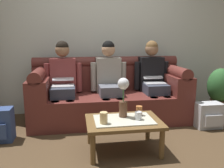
{
  "coord_description": "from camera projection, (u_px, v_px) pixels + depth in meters",
  "views": [
    {
      "loc": [
        -0.51,
        -2.34,
        1.26
      ],
      "look_at": [
        -0.01,
        0.83,
        0.63
      ],
      "focal_mm": 37.51,
      "sensor_mm": 36.0,
      "label": 1
    }
  ],
  "objects": [
    {
      "name": "ground_plane",
      "position": [
        125.0,
        154.0,
        2.58
      ],
      "size": [
        14.0,
        14.0,
        0.0
      ],
      "primitive_type": "plane",
      "color": "#4C3823"
    },
    {
      "name": "back_wall_patterned",
      "position": [
        105.0,
        27.0,
        3.95
      ],
      "size": [
        6.0,
        0.12,
        2.9
      ],
      "primitive_type": "cube",
      "color": "silver",
      "rests_on": "ground_plane"
    },
    {
      "name": "couch",
      "position": [
        109.0,
        96.0,
        3.65
      ],
      "size": [
        2.34,
        0.88,
        0.96
      ],
      "color": "maroon",
      "rests_on": "ground_plane"
    },
    {
      "name": "person_left",
      "position": [
        63.0,
        79.0,
        3.48
      ],
      "size": [
        0.56,
        0.67,
        1.22
      ],
      "color": "#383D4C",
      "rests_on": "ground_plane"
    },
    {
      "name": "person_middle",
      "position": [
        109.0,
        78.0,
        3.59
      ],
      "size": [
        0.56,
        0.67,
        1.22
      ],
      "color": "#595B66",
      "rests_on": "ground_plane"
    },
    {
      "name": "person_right",
      "position": [
        153.0,
        77.0,
        3.69
      ],
      "size": [
        0.56,
        0.67,
        1.22
      ],
      "color": "#383D4C",
      "rests_on": "ground_plane"
    },
    {
      "name": "coffee_table",
      "position": [
        124.0,
        124.0,
        2.6
      ],
      "size": [
        0.83,
        0.58,
        0.37
      ],
      "color": "brown",
      "rests_on": "ground_plane"
    },
    {
      "name": "flower_vase",
      "position": [
        123.0,
        95.0,
        2.63
      ],
      "size": [
        0.13,
        0.13,
        0.45
      ],
      "color": "brown",
      "rests_on": "coffee_table"
    },
    {
      "name": "cup_near_left",
      "position": [
        104.0,
        118.0,
        2.45
      ],
      "size": [
        0.08,
        0.08,
        0.12
      ],
      "primitive_type": "cylinder",
      "color": "#DBB77A",
      "rests_on": "coffee_table"
    },
    {
      "name": "cup_near_right",
      "position": [
        138.0,
        116.0,
        2.58
      ],
      "size": [
        0.08,
        0.08,
        0.09
      ],
      "primitive_type": "cylinder",
      "color": "silver",
      "rests_on": "coffee_table"
    },
    {
      "name": "cup_far_center",
      "position": [
        139.0,
        111.0,
        2.72
      ],
      "size": [
        0.07,
        0.07,
        0.11
      ],
      "primitive_type": "cylinder",
      "color": "#B26633",
      "rests_on": "coffee_table"
    },
    {
      "name": "backpack_right",
      "position": [
        209.0,
        116.0,
        3.32
      ],
      "size": [
        0.36,
        0.26,
        0.36
      ],
      "color": "#B7B7BC",
      "rests_on": "ground_plane"
    },
    {
      "name": "potted_plant",
      "position": [
        220.0,
        90.0,
        3.82
      ],
      "size": [
        0.4,
        0.4,
        0.78
      ],
      "color": "brown",
      "rests_on": "ground_plane"
    }
  ]
}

